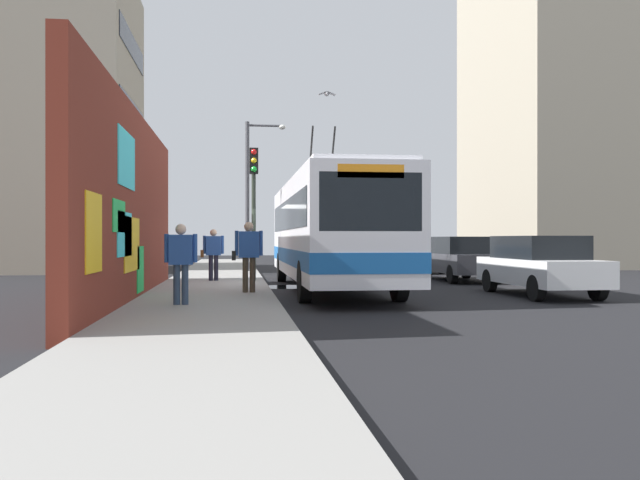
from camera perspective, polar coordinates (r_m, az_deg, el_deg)
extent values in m
plane|color=black|center=(20.40, -4.67, -4.12)|extent=(80.00, 80.00, 0.00)
cube|color=gray|center=(20.39, -9.18, -3.92)|extent=(48.00, 3.20, 0.15)
cube|color=maroon|center=(16.22, -15.88, 2.73)|extent=(13.39, 0.30, 4.49)
cube|color=green|center=(13.40, -17.00, 1.99)|extent=(1.33, 0.02, 0.63)
cube|color=#33D8E5|center=(14.04, -16.55, 0.49)|extent=(1.72, 0.02, 0.91)
cube|color=green|center=(16.25, -15.29, -2.45)|extent=(1.05, 0.02, 1.09)
cube|color=yellow|center=(11.13, -18.99, 0.60)|extent=(1.20, 0.02, 1.29)
cube|color=#33D8E5|center=(14.40, -16.38, 6.68)|extent=(2.08, 0.02, 1.17)
cube|color=yellow|center=(15.00, -15.95, -0.36)|extent=(2.06, 0.02, 1.18)
cube|color=#9E937F|center=(34.12, -21.53, 9.45)|extent=(8.42, 6.60, 14.10)
cube|color=black|center=(33.14, -15.93, 5.11)|extent=(7.15, 0.04, 1.10)
cube|color=black|center=(33.57, -15.93, 10.56)|extent=(7.15, 0.04, 1.10)
cube|color=black|center=(34.29, -15.94, 15.83)|extent=(7.15, 0.04, 1.10)
cube|color=#9E937F|center=(40.19, 19.86, 12.34)|extent=(11.30, 7.79, 20.06)
cube|color=black|center=(41.32, 24.71, 4.11)|extent=(9.61, 0.04, 1.10)
cube|color=black|center=(41.66, 24.71, 8.51)|extent=(9.61, 0.04, 1.10)
cube|color=black|center=(42.25, 24.72, 12.80)|extent=(9.61, 0.04, 1.10)
cube|color=black|center=(43.07, 24.72, 16.96)|extent=(9.61, 0.04, 1.10)
cube|color=silver|center=(19.40, 0.79, 0.96)|extent=(12.12, 2.51, 2.69)
cube|color=silver|center=(19.48, 0.80, 5.09)|extent=(11.63, 2.31, 0.12)
cube|color=#1959A5|center=(19.41, 0.79, -1.38)|extent=(12.14, 2.53, 0.44)
cube|color=black|center=(13.47, 4.43, 3.34)|extent=(0.04, 2.14, 1.21)
cube|color=black|center=(19.42, 0.80, 2.15)|extent=(11.15, 2.54, 0.86)
cube|color=orange|center=(13.53, 4.42, 5.97)|extent=(0.06, 1.38, 0.28)
cylinder|color=black|center=(21.40, 1.04, 6.90)|extent=(1.43, 0.06, 2.00)
cylinder|color=black|center=(21.31, -0.84, 6.93)|extent=(1.43, 0.06, 2.00)
cylinder|color=black|center=(15.85, 6.86, -3.53)|extent=(1.00, 0.28, 1.00)
cylinder|color=black|center=(15.45, -1.35, -3.62)|extent=(1.00, 0.28, 1.00)
cylinder|color=black|center=(23.43, 2.21, -2.35)|extent=(1.00, 0.28, 1.00)
cylinder|color=black|center=(23.16, -3.35, -2.38)|extent=(1.00, 0.28, 1.00)
cube|color=white|center=(18.26, 18.48, -2.58)|extent=(4.42, 1.78, 0.66)
cube|color=black|center=(18.32, 18.36, -0.60)|extent=(2.65, 1.60, 0.60)
cylinder|color=black|center=(17.36, 22.93, -3.81)|extent=(0.64, 0.22, 0.64)
cylinder|color=black|center=(16.63, 18.22, -3.98)|extent=(0.64, 0.22, 0.64)
cylinder|color=black|center=(19.93, 18.69, -3.31)|extent=(0.64, 0.22, 0.64)
cylinder|color=black|center=(19.29, 14.47, -3.42)|extent=(0.64, 0.22, 0.64)
cube|color=#38383D|center=(24.01, 12.00, -1.94)|extent=(4.49, 1.74, 0.66)
cube|color=black|center=(24.08, 11.93, -0.43)|extent=(2.69, 1.57, 0.60)
cylinder|color=black|center=(22.91, 15.05, -2.86)|extent=(0.64, 0.22, 0.64)
cylinder|color=black|center=(22.37, 11.40, -2.93)|extent=(0.64, 0.22, 0.64)
cylinder|color=black|center=(25.67, 12.53, -2.54)|extent=(0.64, 0.22, 0.64)
cylinder|color=black|center=(25.19, 9.23, -2.59)|extent=(0.64, 0.22, 0.64)
cube|color=navy|center=(30.02, 8.02, -1.53)|extent=(4.85, 1.87, 0.66)
cube|color=black|center=(30.11, 7.97, -0.32)|extent=(2.91, 1.68, 0.60)
cylinder|color=black|center=(28.74, 10.47, -2.26)|extent=(0.64, 0.22, 0.64)
cylinder|color=black|center=(28.27, 7.24, -2.30)|extent=(0.64, 0.22, 0.64)
cylinder|color=black|center=(31.80, 8.71, -2.03)|extent=(0.64, 0.22, 0.64)
cylinder|color=black|center=(31.38, 5.77, -2.06)|extent=(0.64, 0.22, 0.64)
cube|color=#B21E19|center=(35.11, 5.75, -1.29)|extent=(4.33, 1.72, 0.66)
cube|color=black|center=(35.19, 5.72, -0.26)|extent=(2.60, 1.54, 0.60)
cylinder|color=black|center=(33.92, 7.55, -1.90)|extent=(0.64, 0.22, 0.64)
cylinder|color=black|center=(33.56, 5.04, -1.92)|extent=(0.64, 0.22, 0.64)
cylinder|color=black|center=(36.69, 6.40, -1.75)|extent=(0.64, 0.22, 0.64)
cylinder|color=black|center=(36.36, 4.08, -1.76)|extent=(0.64, 0.22, 0.64)
cylinder|color=#2D3F59|center=(13.84, -11.61, -3.80)|extent=(0.14, 0.14, 0.82)
cylinder|color=#2D3F59|center=(13.85, -12.30, -3.80)|extent=(0.14, 0.14, 0.82)
cube|color=#264C99|center=(13.82, -11.96, -0.82)|extent=(0.22, 0.48, 0.62)
cylinder|color=#264C99|center=(13.80, -10.76, -0.70)|extent=(0.09, 0.09, 0.59)
cylinder|color=#264C99|center=(13.84, -13.15, -0.69)|extent=(0.09, 0.09, 0.59)
sphere|color=beige|center=(13.82, -11.96, 0.92)|extent=(0.22, 0.22, 0.22)
cylinder|color=#3F3326|center=(16.73, -5.87, -3.02)|extent=(0.14, 0.14, 0.88)
cylinder|color=#3F3326|center=(16.73, -6.49, -3.02)|extent=(0.14, 0.14, 0.88)
cube|color=#264C99|center=(16.70, -6.18, -0.38)|extent=(0.22, 0.51, 0.66)
cylinder|color=#264C99|center=(16.71, -5.13, -0.27)|extent=(0.09, 0.09, 0.63)
cylinder|color=#264C99|center=(16.70, -7.23, -0.27)|extent=(0.09, 0.09, 0.63)
sphere|color=tan|center=(16.71, -6.18, 1.16)|extent=(0.24, 0.24, 0.24)
cube|color=black|center=(16.70, -7.47, -1.35)|extent=(0.14, 0.10, 0.24)
cylinder|color=#1E1E2D|center=(21.57, -8.98, -2.40)|extent=(0.14, 0.14, 0.82)
cylinder|color=#1E1E2D|center=(21.57, -9.43, -2.40)|extent=(0.14, 0.14, 0.82)
cube|color=#264C99|center=(21.55, -9.21, -0.49)|extent=(0.22, 0.48, 0.62)
cylinder|color=#264C99|center=(21.54, -8.44, -0.40)|extent=(0.09, 0.09, 0.59)
cylinder|color=#264C99|center=(21.56, -9.98, -0.40)|extent=(0.09, 0.09, 0.59)
sphere|color=tan|center=(21.55, -9.21, 0.63)|extent=(0.22, 0.22, 0.22)
cube|color=#593319|center=(21.57, -10.16, -1.17)|extent=(0.14, 0.10, 0.24)
cylinder|color=#2D382D|center=(21.69, -5.76, 2.25)|extent=(0.14, 0.14, 4.33)
cube|color=black|center=(21.61, -5.75, 6.83)|extent=(0.20, 0.28, 0.84)
sphere|color=red|center=(21.53, -5.74, 7.60)|extent=(0.18, 0.18, 0.18)
sphere|color=yellow|center=(21.50, -5.74, 6.86)|extent=(0.18, 0.18, 0.18)
sphere|color=green|center=(21.47, -5.74, 6.12)|extent=(0.18, 0.18, 0.18)
cylinder|color=#4C4C51|center=(28.03, -6.32, 3.79)|extent=(0.18, 0.18, 6.31)
cylinder|color=#4C4C51|center=(28.41, -4.80, 9.84)|extent=(0.10, 1.49, 0.10)
ellipsoid|color=silver|center=(28.44, -3.28, 9.73)|extent=(0.44, 0.28, 0.20)
ellipsoid|color=gray|center=(21.39, 0.59, 12.50)|extent=(0.32, 0.14, 0.12)
cube|color=gray|center=(21.41, 0.97, 12.56)|extent=(0.20, 0.27, 0.12)
cube|color=gray|center=(21.37, 0.21, 12.59)|extent=(0.20, 0.27, 0.12)
cylinder|color=black|center=(20.62, -3.03, -4.07)|extent=(1.75, 1.75, 0.00)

